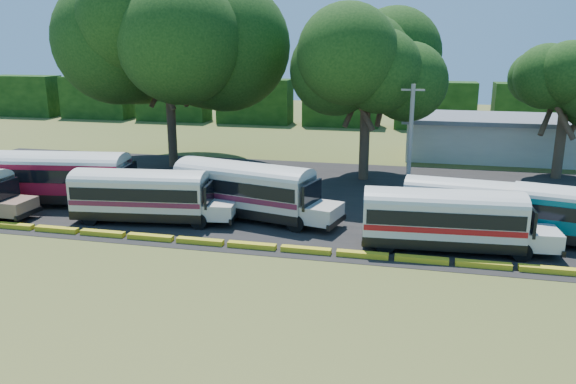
% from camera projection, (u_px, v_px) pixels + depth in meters
% --- Properties ---
extents(ground, '(160.00, 160.00, 0.00)m').
position_uv_depth(ground, '(220.00, 252.00, 29.93)').
color(ground, '#3D501A').
rests_on(ground, ground).
extents(asphalt_strip, '(64.00, 24.00, 0.02)m').
position_uv_depth(asphalt_strip, '(288.00, 195.00, 41.00)').
color(asphalt_strip, black).
rests_on(asphalt_strip, ground).
extents(curb, '(53.70, 0.45, 0.30)m').
position_uv_depth(curb, '(226.00, 243.00, 30.83)').
color(curb, gold).
rests_on(curb, ground).
extents(terminal_building, '(19.00, 9.00, 4.00)m').
position_uv_depth(terminal_building, '(503.00, 137.00, 53.73)').
color(terminal_building, beige).
rests_on(terminal_building, ground).
extents(treeline_backdrop, '(130.00, 4.00, 6.00)m').
position_uv_depth(treeline_backdrop, '(342.00, 103.00, 74.33)').
color(treeline_backdrop, black).
rests_on(treeline_backdrop, ground).
extents(bus_red, '(11.56, 4.32, 3.71)m').
position_uv_depth(bus_red, '(63.00, 175.00, 38.17)').
color(bus_red, black).
rests_on(bus_red, ground).
extents(bus_cream_west, '(10.31, 3.68, 3.32)m').
position_uv_depth(bus_cream_west, '(144.00, 193.00, 34.56)').
color(bus_cream_west, black).
rests_on(bus_cream_west, ground).
extents(bus_cream_east, '(11.24, 5.20, 3.59)m').
position_uv_depth(bus_cream_east, '(247.00, 187.00, 35.32)').
color(bus_cream_east, black).
rests_on(bus_cream_east, ground).
extents(bus_white_red, '(10.32, 3.18, 3.34)m').
position_uv_depth(bus_white_red, '(446.00, 217.00, 29.80)').
color(bus_white_red, black).
rests_on(bus_white_red, ground).
extents(bus_white_blue, '(9.17, 3.19, 2.95)m').
position_uv_depth(bus_white_blue, '(470.00, 201.00, 33.57)').
color(bus_white_blue, black).
rests_on(bus_white_blue, ground).
extents(tree_west, '(15.31, 15.31, 17.31)m').
position_uv_depth(tree_west, '(167.00, 32.00, 47.68)').
color(tree_west, '#332919').
rests_on(tree_west, ground).
extents(tree_center, '(9.68, 9.68, 13.02)m').
position_uv_depth(tree_center, '(367.00, 61.00, 43.55)').
color(tree_center, '#332919').
rests_on(tree_center, ground).
extents(tree_east, '(6.83, 6.83, 10.40)m').
position_uv_depth(tree_east, '(568.00, 82.00, 44.26)').
color(tree_east, '#332919').
rests_on(tree_east, ground).
extents(utility_pole, '(1.60, 0.30, 8.08)m').
position_uv_depth(utility_pole, '(410.00, 140.00, 39.55)').
color(utility_pole, gray).
rests_on(utility_pole, ground).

